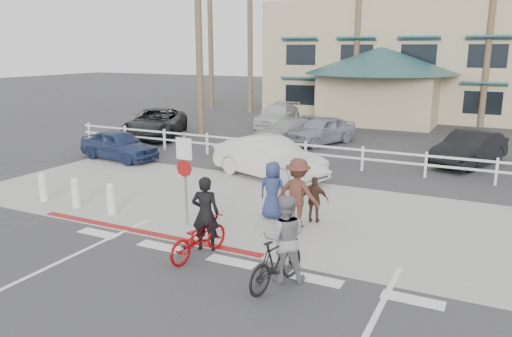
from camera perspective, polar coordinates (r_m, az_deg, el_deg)
The scene contains 33 objects.
ground at distance 11.10m, azimuth -4.33°, elevation -11.76°, with size 140.00×140.00×0.00m, color #333335.
bike_path at distance 9.63m, azimuth -10.65°, elevation -16.15°, with size 12.00×16.00×0.01m, color #333335.
sidewalk_plaza at distance 14.86m, azimuth 4.58°, elevation -5.07°, with size 22.00×7.00×0.01m, color gray.
cross_street at distance 18.48m, azimuth 9.23°, elevation -1.47°, with size 40.00×5.00×0.01m, color #333335.
parking_lot at distance 27.50m, azimuth 15.18°, elevation 3.17°, with size 50.00×16.00×0.01m, color #333335.
curb_red at distance 13.61m, azimuth -12.71°, elevation -7.12°, with size 7.00×0.25×0.02m, color maroon.
rail_fence at distance 20.11m, azimuth 12.35°, elevation 1.07°, with size 29.40×0.16×1.00m, color silver, non-canonical shape.
building at distance 39.73m, azimuth 22.52°, elevation 13.88°, with size 28.00×16.00×11.30m, color tan, non-canonical shape.
sign_post at distance 13.54m, azimuth -8.07°, elevation -0.64°, with size 0.50×0.10×2.90m, color gray, non-canonical shape.
bollard_0 at distance 15.17m, azimuth -16.21°, elevation -3.33°, with size 0.26×0.26×0.95m, color silver, non-canonical shape.
bollard_1 at distance 16.13m, azimuth -19.89°, elevation -2.61°, with size 0.26×0.26×0.95m, color silver, non-canonical shape.
bollard_2 at distance 17.14m, azimuth -23.15°, elevation -1.96°, with size 0.26×0.26×0.95m, color silver, non-canonical shape.
palm_0 at distance 40.66m, azimuth -5.28°, elevation 17.40°, with size 4.00×4.00×15.00m, color #173D19, non-canonical shape.
palm_1 at distance 37.78m, azimuth -0.69°, elevation 16.23°, with size 4.00×4.00×13.00m, color #173D19, non-canonical shape.
palm_2 at distance 37.16m, azimuth 5.85°, elevation 18.53°, with size 4.00×4.00×16.00m, color #173D19, non-canonical shape.
palm_3 at distance 34.90m, azimuth 11.63°, elevation 17.01°, with size 4.00×4.00×14.00m, color #173D19, non-canonical shape.
palm_4 at distance 35.09m, azimuth 18.73°, elevation 17.39°, with size 4.00×4.00×15.00m, color #173D19, non-canonical shape.
palm_5 at distance 33.66m, azimuth 25.33°, elevation 15.31°, with size 4.00×4.00×13.00m, color #173D19, non-canonical shape.
palm_10 at distance 28.09m, azimuth -6.59°, elevation 16.05°, with size 4.00×4.00×12.00m, color #173D19, non-canonical shape.
bike_red at distance 11.72m, azimuth -6.59°, elevation -7.82°, with size 0.65×1.85×0.97m, color #920408.
rider_red at distance 11.97m, azimuth -5.80°, elevation -5.15°, with size 0.67×0.44×1.83m, color black.
bike_black at distance 10.26m, azimuth 2.36°, elevation -10.67°, with size 0.50×1.76×1.06m, color black.
rider_black at distance 10.38m, azimuth 3.28°, elevation -7.99°, with size 0.91×0.71×1.86m, color gray.
pedestrian_a at distance 13.44m, azimuth 4.79°, elevation -2.84°, with size 1.24×0.71×1.91m, color #542B20.
pedestrian_child at distance 13.93m, azimuth 6.72°, elevation -3.58°, with size 0.77×0.32×1.31m, color #40271D.
pedestrian_b at distance 14.17m, azimuth 1.91°, elevation -2.49°, with size 0.81×0.53×1.65m, color navy.
car_white_sedan at distance 18.61m, azimuth 1.52°, elevation 1.22°, with size 1.62×4.64×1.53m, color silver.
car_red_compact at distance 22.54m, azimuth -15.39°, elevation 2.62°, with size 1.53×3.81×1.30m, color navy.
lot_car_0 at distance 27.83m, azimuth -11.41°, elevation 5.11°, with size 2.58×5.60×1.56m, color black.
lot_car_1 at distance 26.04m, azimuth 3.56°, elevation 4.39°, with size 1.68×4.14×1.20m, color #989A9C.
lot_car_2 at distance 25.55m, azimuth 7.48°, elevation 4.35°, with size 1.66×4.12×1.40m, color gray.
lot_car_3 at distance 22.48m, azimuth 23.21°, elevation 2.13°, with size 1.51×4.32×1.42m, color black.
lot_car_4 at distance 31.12m, azimuth 2.50°, elevation 6.07°, with size 1.94×4.76×1.38m, color silver.
Camera 1 is at (5.19, -8.59, 4.74)m, focal length 35.00 mm.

